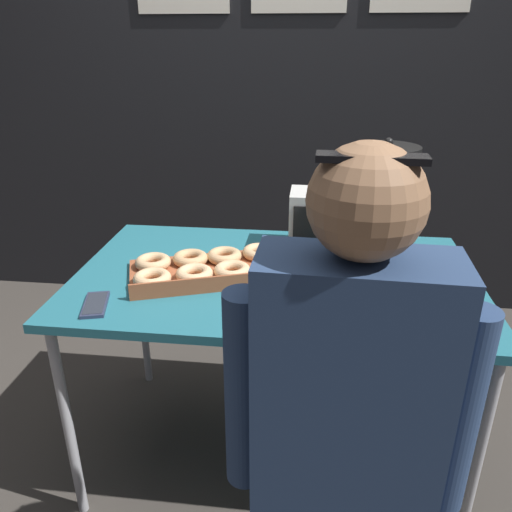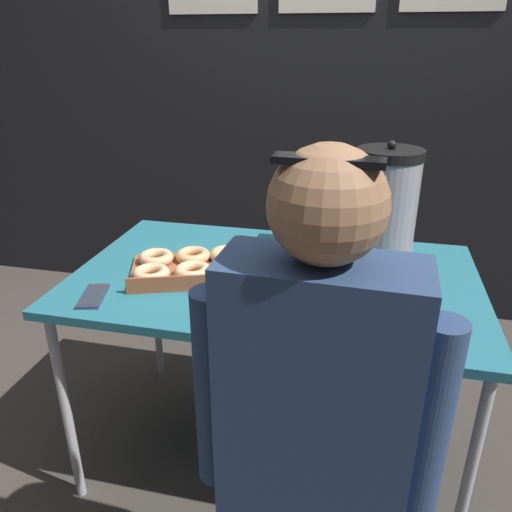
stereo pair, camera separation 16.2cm
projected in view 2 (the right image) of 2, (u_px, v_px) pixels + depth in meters
ground_plane at (272, 448)px, 1.93m from camera, size 12.00×12.00×0.00m
back_wall at (325, 59)px, 2.54m from camera, size 6.00×0.11×2.71m
folding_table at (275, 288)px, 1.65m from camera, size 1.30×0.80×0.74m
donut_box at (211, 265)px, 1.64m from camera, size 0.58×0.43×0.05m
coffee_urn at (384, 216)px, 1.53m from camera, size 0.20×0.22×0.44m
cell_phone at (93, 296)px, 1.48m from camera, size 0.10×0.16×0.01m
space_heater at (321, 222)px, 1.78m from camera, size 0.17×0.17×0.21m
person_seated at (313, 450)px, 1.09m from camera, size 0.53×0.23×1.30m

